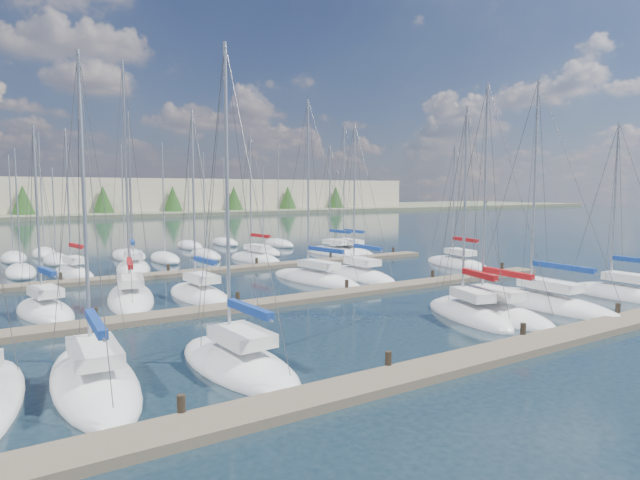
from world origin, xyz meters
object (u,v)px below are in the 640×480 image
sailboat_m (457,264)px  sailboat_o (133,268)px  sailboat_j (200,295)px  sailboat_b (94,381)px  sailboat_p (255,259)px  sailboat_q (334,252)px  sailboat_l (359,276)px  sailboat_d (468,314)px  sailboat_r (348,252)px  sailboat_g (619,294)px  sailboat_f (542,303)px  sailboat_k (315,279)px  sailboat_c (238,363)px  sailboat_n (74,274)px  sailboat_i (131,297)px  sailboat_h (45,311)px  sailboat_e (491,312)px

sailboat_m → sailboat_o: bearing=161.0°
sailboat_j → sailboat_b: sailboat_j is taller
sailboat_o → sailboat_p: bearing=11.6°
sailboat_q → sailboat_l: bearing=-122.7°
sailboat_j → sailboat_l: 13.39m
sailboat_p → sailboat_j: (-10.88, -14.51, -0.00)m
sailboat_d → sailboat_r: size_ratio=0.81×
sailboat_o → sailboat_g: size_ratio=1.20×
sailboat_r → sailboat_f: bearing=-99.9°
sailboat_k → sailboat_g: 20.67m
sailboat_c → sailboat_f: bearing=-2.2°
sailboat_m → sailboat_q: size_ratio=0.95×
sailboat_q → sailboat_f: bearing=-103.9°
sailboat_k → sailboat_n: sailboat_k is taller
sailboat_i → sailboat_l: bearing=8.9°
sailboat_b → sailboat_l: 25.82m
sailboat_c → sailboat_n: 27.73m
sailboat_p → sailboat_g: size_ratio=1.09×
sailboat_p → sailboat_c: sailboat_c is taller
sailboat_o → sailboat_g: sailboat_o is taller
sailboat_m → sailboat_i: size_ratio=0.75×
sailboat_o → sailboat_l: size_ratio=1.12×
sailboat_f → sailboat_h: 28.80m
sailboat_o → sailboat_c: 28.56m
sailboat_p → sailboat_r: size_ratio=0.87×
sailboat_p → sailboat_n: 16.44m
sailboat_b → sailboat_c: (5.09, -1.01, 0.01)m
sailboat_m → sailboat_i: sailboat_i is taller
sailboat_d → sailboat_n: (-15.99, 26.85, 0.01)m
sailboat_i → sailboat_q: sailboat_i is taller
sailboat_o → sailboat_r: 22.75m
sailboat_d → sailboat_n: bearing=135.7°
sailboat_c → sailboat_e: (15.40, 0.51, 0.00)m
sailboat_d → sailboat_g: 12.72m
sailboat_b → sailboat_o: bearing=76.7°
sailboat_b → sailboat_f: bearing=1.6°
sailboat_o → sailboat_m: bearing=-15.8°
sailboat_j → sailboat_c: size_ratio=0.96×
sailboat_j → sailboat_p: bearing=49.5°
sailboat_l → sailboat_m: (11.42, 0.39, -0.00)m
sailboat_j → sailboat_c: (-3.47, -13.87, -0.00)m
sailboat_n → sailboat_i: bearing=-93.9°
sailboat_k → sailboat_b: (-18.09, -14.07, -0.02)m
sailboat_r → sailboat_n: sailboat_r is taller
sailboat_g → sailboat_p: bearing=112.3°
sailboat_o → sailboat_i: 13.35m
sailboat_r → sailboat_h: size_ratio=1.33×
sailboat_j → sailboat_b: 15.44m
sailboat_r → sailboat_f: 28.40m
sailboat_l → sailboat_q: bearing=63.5°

